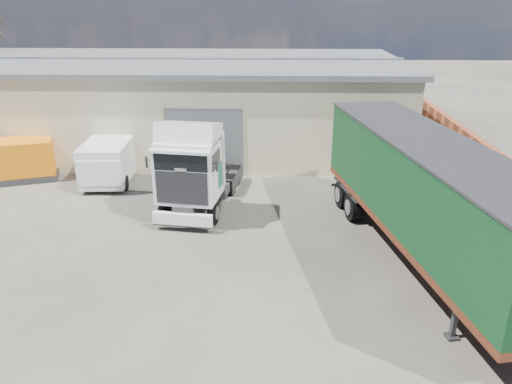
{
  "coord_description": "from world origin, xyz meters",
  "views": [
    {
      "loc": [
        1.42,
        -14.96,
        9.04
      ],
      "look_at": [
        0.87,
        3.0,
        1.86
      ],
      "focal_mm": 35.0,
      "sensor_mm": 36.0,
      "label": 1
    }
  ],
  "objects_px": {
    "box_trailer": "(426,190)",
    "orange_skip": "(22,162)",
    "tractor_unit": "(195,172)",
    "panel_van": "(111,158)"
  },
  "relations": [
    {
      "from": "box_trailer",
      "to": "orange_skip",
      "type": "xyz_separation_m",
      "value": [
        -18.2,
        7.97,
        -1.81
      ]
    },
    {
      "from": "tractor_unit",
      "to": "orange_skip",
      "type": "xyz_separation_m",
      "value": [
        -9.58,
        3.86,
        -0.91
      ]
    },
    {
      "from": "tractor_unit",
      "to": "panel_van",
      "type": "relative_size",
      "value": 1.25
    },
    {
      "from": "tractor_unit",
      "to": "box_trailer",
      "type": "relative_size",
      "value": 0.49
    },
    {
      "from": "panel_van",
      "to": "orange_skip",
      "type": "bearing_deg",
      "value": 178.78
    },
    {
      "from": "tractor_unit",
      "to": "orange_skip",
      "type": "bearing_deg",
      "value": 165.79
    },
    {
      "from": "box_trailer",
      "to": "orange_skip",
      "type": "height_order",
      "value": "box_trailer"
    },
    {
      "from": "box_trailer",
      "to": "panel_van",
      "type": "bearing_deg",
      "value": 138.92
    },
    {
      "from": "tractor_unit",
      "to": "box_trailer",
      "type": "distance_m",
      "value": 9.59
    },
    {
      "from": "tractor_unit",
      "to": "box_trailer",
      "type": "xyz_separation_m",
      "value": [
        8.62,
        -4.1,
        0.9
      ]
    }
  ]
}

